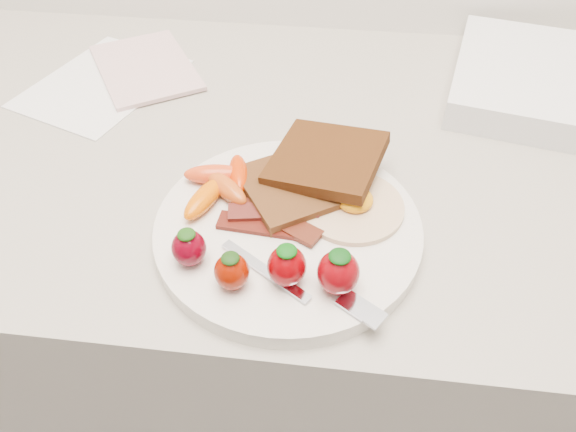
# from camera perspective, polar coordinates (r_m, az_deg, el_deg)

# --- Properties ---
(counter) EXTENTS (2.00, 0.60, 0.90)m
(counter) POSITION_cam_1_polar(r_m,az_deg,el_deg) (1.03, 0.49, -12.75)
(counter) COLOR gray
(counter) RESTS_ON ground
(plate) EXTENTS (0.27, 0.27, 0.02)m
(plate) POSITION_cam_1_polar(r_m,az_deg,el_deg) (0.57, 0.00, -1.34)
(plate) COLOR silver
(plate) RESTS_ON counter
(toast_lower) EXTENTS (0.14, 0.14, 0.01)m
(toast_lower) POSITION_cam_1_polar(r_m,az_deg,el_deg) (0.59, 0.63, 3.00)
(toast_lower) COLOR #3D1F0F
(toast_lower) RESTS_ON plate
(toast_upper) EXTENTS (0.14, 0.14, 0.03)m
(toast_upper) POSITION_cam_1_polar(r_m,az_deg,el_deg) (0.61, 3.93, 5.79)
(toast_upper) COLOR black
(toast_upper) RESTS_ON toast_lower
(fried_egg) EXTENTS (0.11, 0.11, 0.02)m
(fried_egg) POSITION_cam_1_polar(r_m,az_deg,el_deg) (0.58, 6.60, 1.18)
(fried_egg) COLOR beige
(fried_egg) RESTS_ON plate
(bacon_strips) EXTENTS (0.11, 0.06, 0.01)m
(bacon_strips) POSITION_cam_1_polar(r_m,az_deg,el_deg) (0.56, -1.64, -0.31)
(bacon_strips) COLOR #390803
(bacon_strips) RESTS_ON plate
(baby_carrots) EXTENTS (0.08, 0.11, 0.02)m
(baby_carrots) POSITION_cam_1_polar(r_m,az_deg,el_deg) (0.60, -6.93, 3.28)
(baby_carrots) COLOR red
(baby_carrots) RESTS_ON plate
(strawberries) EXTENTS (0.17, 0.05, 0.05)m
(strawberries) POSITION_cam_1_polar(r_m,az_deg,el_deg) (0.50, -1.62, -4.97)
(strawberries) COLOR #56000E
(strawberries) RESTS_ON plate
(fork) EXTENTS (0.16, 0.09, 0.00)m
(fork) POSITION_cam_1_polar(r_m,az_deg,el_deg) (0.51, 1.98, -7.25)
(fork) COLOR silver
(fork) RESTS_ON plate
(paper_sheet) EXTENTS (0.22, 0.26, 0.00)m
(paper_sheet) POSITION_cam_1_polar(r_m,az_deg,el_deg) (0.84, -18.32, 12.71)
(paper_sheet) COLOR white
(paper_sheet) RESTS_ON counter
(notepad) EXTENTS (0.20, 0.22, 0.01)m
(notepad) POSITION_cam_1_polar(r_m,az_deg,el_deg) (0.85, -14.29, 14.43)
(notepad) COLOR beige
(notepad) RESTS_ON paper_sheet
(appliance) EXTENTS (0.35, 0.30, 0.04)m
(appliance) POSITION_cam_1_polar(r_m,az_deg,el_deg) (0.84, 27.01, 11.63)
(appliance) COLOR white
(appliance) RESTS_ON counter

